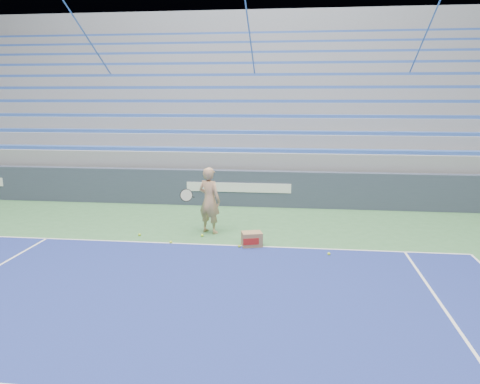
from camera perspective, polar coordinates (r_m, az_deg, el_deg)
name	(u,v)px	position (r m, az deg, el deg)	size (l,w,h in m)	color
sponsor_barrier	(239,188)	(14.39, -0.11, 0.48)	(30.00, 0.32, 1.10)	#343C50
bleachers	(255,120)	(19.84, 1.90, 8.79)	(31.00, 9.15, 7.30)	gray
tennis_player	(209,200)	(11.48, -3.77, -1.01)	(0.96, 0.92, 1.64)	tan
ball_box	(252,239)	(10.57, 1.45, -5.79)	(0.52, 0.45, 0.33)	#946F48
tennis_ball_0	(171,242)	(10.92, -8.43, -6.08)	(0.07, 0.07, 0.07)	#C4E82F
tennis_ball_1	(202,235)	(11.36, -4.63, -5.28)	(0.07, 0.07, 0.07)	#C4E82F
tennis_ball_2	(239,246)	(10.52, -0.10, -6.63)	(0.07, 0.07, 0.07)	#C4E82F
tennis_ball_3	(139,235)	(11.63, -12.16, -5.11)	(0.07, 0.07, 0.07)	#C4E82F
tennis_ball_4	(329,254)	(10.21, 10.79, -7.42)	(0.07, 0.07, 0.07)	#C4E82F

